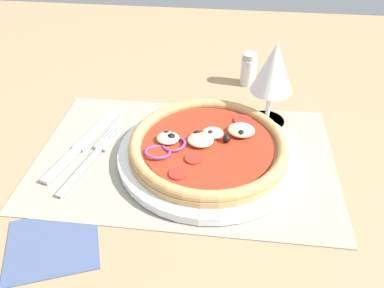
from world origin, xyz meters
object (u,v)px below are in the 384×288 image
at_px(pizza, 208,144).
at_px(napkin, 52,243).
at_px(pepper_shaker, 248,70).
at_px(knife, 84,142).
at_px(fork, 96,153).
at_px(wine_glass, 273,71).
at_px(plate, 208,153).

height_order(pizza, napkin, pizza).
height_order(pizza, pepper_shaker, pepper_shaker).
relative_size(napkin, pepper_shaker, 1.67).
relative_size(pizza, knife, 1.25).
bearing_deg(fork, napkin, -167.15).
bearing_deg(fork, wine_glass, -51.24).
bearing_deg(pepper_shaker, plate, -103.68).
bearing_deg(plate, napkin, -133.37).
height_order(wine_glass, pepper_shaker, wine_glass).
bearing_deg(napkin, wine_glass, 48.02).
xyz_separation_m(wine_glass, pepper_shaker, (-0.03, 0.13, -0.07)).
height_order(pizza, wine_glass, wine_glass).
height_order(napkin, pepper_shaker, pepper_shaker).
xyz_separation_m(pizza, wine_glass, (0.10, 0.12, 0.07)).
bearing_deg(napkin, pizza, 46.75).
relative_size(pizza, wine_glass, 1.66).
relative_size(fork, wine_glass, 1.20).
distance_m(plate, napkin, 0.26).
height_order(knife, napkin, knife).
relative_size(knife, napkin, 1.77).
distance_m(wine_glass, pepper_shaker, 0.15).
distance_m(napkin, pepper_shaker, 0.50).
relative_size(pizza, fork, 1.38).
distance_m(pizza, pepper_shaker, 0.26).
height_order(pizza, fork, pizza).
bearing_deg(knife, pizza, -77.10).
relative_size(plate, fork, 1.57).
distance_m(pizza, fork, 0.18).
height_order(wine_glass, napkin, wine_glass).
distance_m(wine_glass, napkin, 0.42).
xyz_separation_m(knife, pepper_shaker, (0.27, 0.24, 0.03)).
relative_size(plate, napkin, 2.52).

